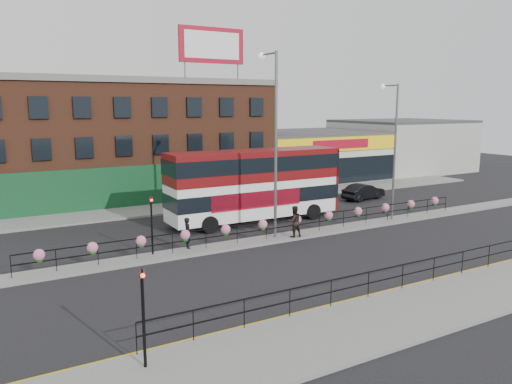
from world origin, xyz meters
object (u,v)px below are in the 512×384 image
double_decker_bus (255,178)px  pedestrian_a (188,233)px  lamp_column_west (273,129)px  lamp_column_east (393,140)px  pedestrian_b (294,221)px  car (364,192)px

double_decker_bus → pedestrian_a: (-6.84, -4.26, -2.09)m
pedestrian_a → lamp_column_west: (5.58, -0.16, 5.74)m
lamp_column_east → pedestrian_b: bearing=-174.9°
double_decker_bus → pedestrian_a: 8.33m
car → lamp_column_east: lamp_column_east is taller
lamp_column_west → car: bearing=27.0°
car → pedestrian_a: pedestrian_a is taller
double_decker_bus → lamp_column_east: size_ratio=1.33×
double_decker_bus → pedestrian_a: double_decker_bus is taller
pedestrian_a → lamp_column_east: size_ratio=0.19×
car → pedestrian_a: bearing=100.4°
double_decker_bus → lamp_column_east: lamp_column_east is taller
double_decker_bus → car: double_decker_bus is taller
car → lamp_column_west: (-13.62, -6.95, 6.08)m
car → lamp_column_west: lamp_column_west is taller
double_decker_bus → lamp_column_east: (8.53, -4.48, 2.65)m
pedestrian_a → pedestrian_b: bearing=-91.8°
pedestrian_a → lamp_column_east: lamp_column_east is taller
double_decker_bus → lamp_column_west: (-1.26, -4.42, 3.65)m
pedestrian_a → lamp_column_west: 8.01m
lamp_column_east → double_decker_bus: bearing=152.3°
pedestrian_b → car: bearing=-144.2°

